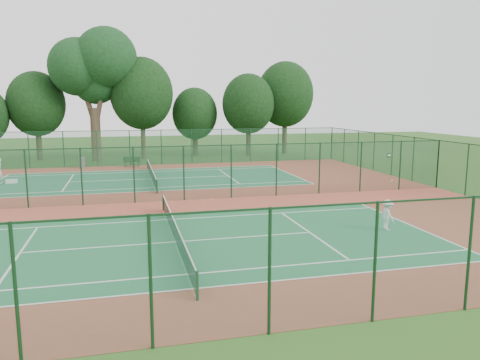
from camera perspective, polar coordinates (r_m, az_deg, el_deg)
name	(u,v)px	position (r m, az deg, el deg)	size (l,w,h in m)	color
ground	(160,201)	(29.90, -9.73, -2.59)	(120.00, 120.00, 0.00)	#295219
red_pad	(160,201)	(29.90, -9.73, -2.58)	(40.00, 36.00, 0.01)	brown
court_near	(175,242)	(21.20, -7.88, -7.49)	(23.77, 10.97, 0.01)	#20663C
court_far	(152,179)	(38.73, -10.73, 0.13)	(23.77, 10.97, 0.01)	#1E613E
fence_north	(146,147)	(47.44, -11.43, 3.92)	(40.00, 0.09, 3.50)	#1B522C
fence_south	(212,277)	(12.19, -3.44, -11.68)	(40.00, 0.09, 3.50)	#1B5337
fence_east	(438,164)	(36.83, 22.97, 1.82)	(0.09, 36.00, 3.50)	#16442D
fence_divider	(159,174)	(29.59, -9.82, 0.75)	(40.00, 0.09, 3.50)	#174727
tennis_net_near	(175,230)	(21.05, -7.91, -6.11)	(0.10, 12.90, 0.97)	#153B1C
tennis_net_far	(151,172)	(38.65, -10.75, 0.91)	(0.10, 12.90, 0.97)	#14371D
player_near	(388,215)	(23.86, 17.54, -4.07)	(0.96, 0.55, 1.49)	silver
trash_bin	(82,163)	(46.72, -18.70, 1.98)	(0.56, 0.56, 1.01)	slate
bench	(132,161)	(46.46, -13.06, 2.21)	(1.63, 0.52, 1.00)	#123317
kit_bag	(12,181)	(40.05, -26.08, -0.15)	(0.82, 0.31, 0.31)	white
stray_ball_a	(172,202)	(29.38, -8.34, -2.67)	(0.08, 0.08, 0.08)	#D8EC36
stray_ball_b	(211,199)	(29.98, -3.55, -2.35)	(0.07, 0.07, 0.07)	yellow
stray_ball_c	(204,200)	(29.66, -4.43, -2.48)	(0.08, 0.08, 0.08)	#C5D832
big_tree	(94,67)	(52.42, -17.42, 13.06)	(9.07, 6.64, 13.94)	#3E2F22
evergreen_row	(148,158)	(53.85, -11.14, 2.68)	(39.00, 5.00, 12.00)	black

